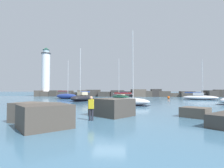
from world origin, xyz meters
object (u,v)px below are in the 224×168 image
lighthouse (46,74)px  person_on_rocks (91,107)px  sailboat_moored_0 (200,97)px  sailboat_moored_1 (66,96)px  sailboat_moored_2 (82,98)px  sailboat_moored_4 (130,101)px  sailboat_moored_3 (120,96)px  mooring_buoy_orange_near (169,97)px

lighthouse → person_on_rocks: size_ratio=10.32×
lighthouse → sailboat_moored_0: 50.60m
sailboat_moored_0 → person_on_rocks: sailboat_moored_0 is taller
sailboat_moored_1 → person_on_rocks: sailboat_moored_1 is taller
sailboat_moored_0 → sailboat_moored_2: sailboat_moored_2 is taller
sailboat_moored_2 → sailboat_moored_0: bearing=17.1°
sailboat_moored_4 → sailboat_moored_3: bearing=96.7°
sailboat_moored_0 → sailboat_moored_2: (-25.45, -7.83, 0.11)m
sailboat_moored_2 → mooring_buoy_orange_near: size_ratio=12.05×
sailboat_moored_3 → sailboat_moored_2: bearing=-121.0°
sailboat_moored_1 → sailboat_moored_0: bearing=-3.2°
sailboat_moored_3 → person_on_rocks: (-0.48, -33.28, 0.38)m
mooring_buoy_orange_near → person_on_rocks: (-12.73, -33.10, 0.63)m
person_on_rocks → lighthouse: bearing=119.4°
lighthouse → sailboat_moored_1: bearing=-50.9°
lighthouse → sailboat_moored_0: size_ratio=1.94×
sailboat_moored_1 → sailboat_moored_2: bearing=-55.4°
sailboat_moored_0 → sailboat_moored_4: bearing=-134.2°
sailboat_moored_3 → sailboat_moored_4: 20.53m
sailboat_moored_1 → sailboat_moored_3: (13.69, 2.16, -0.10)m
sailboat_moored_2 → sailboat_moored_4: sailboat_moored_4 is taller
sailboat_moored_1 → sailboat_moored_3: size_ratio=0.93×
sailboat_moored_1 → sailboat_moored_3: sailboat_moored_3 is taller
sailboat_moored_1 → person_on_rocks: size_ratio=5.70×
sailboat_moored_0 → sailboat_moored_1: sailboat_moored_1 is taller
sailboat_moored_0 → sailboat_moored_2: size_ratio=0.88×
sailboat_moored_1 → sailboat_moored_3: bearing=8.9°
mooring_buoy_orange_near → person_on_rocks: size_ratio=0.50×
person_on_rocks → sailboat_moored_0: bearing=57.3°
lighthouse → sailboat_moored_0: bearing=-22.5°
lighthouse → person_on_rocks: lighthouse is taller
lighthouse → mooring_buoy_orange_near: 43.65m
sailboat_moored_2 → sailboat_moored_4: (9.46, -8.63, -0.11)m
lighthouse → sailboat_moored_2: 34.85m
sailboat_moored_1 → person_on_rocks: 33.82m
sailboat_moored_1 → sailboat_moored_2: size_ratio=0.94×
sailboat_moored_2 → sailboat_moored_4: bearing=-42.3°
sailboat_moored_1 → sailboat_moored_2: 11.67m
sailboat_moored_3 → lighthouse: bearing=151.3°
lighthouse → sailboat_moored_2: lighthouse is taller
sailboat_moored_0 → sailboat_moored_3: sailboat_moored_3 is taller
sailboat_moored_3 → mooring_buoy_orange_near: bearing=-0.9°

